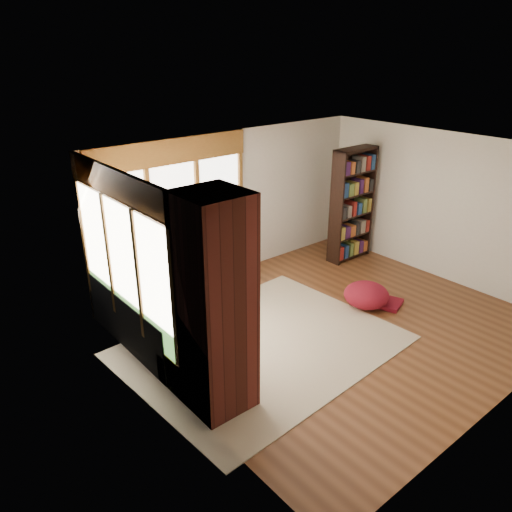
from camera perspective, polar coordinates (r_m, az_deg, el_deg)
floor at (r=7.78m, az=8.80°, el=-7.65°), size 5.50×5.50×0.00m
ceiling at (r=6.83m, az=10.15°, el=11.43°), size 5.50×5.50×0.00m
wall_back at (r=8.93m, az=-2.69°, el=5.92°), size 5.50×0.04×2.60m
wall_left at (r=5.60m, az=-9.70°, el=-5.48°), size 0.04×5.00×2.60m
wall_right at (r=9.36m, az=20.72°, el=5.23°), size 0.04×5.00×2.60m
windows_back at (r=8.26m, az=-9.23°, el=4.54°), size 2.82×0.10×1.90m
windows_left at (r=6.56m, az=-14.85°, el=-1.01°), size 0.10×2.62×1.90m
roller_blind at (r=7.15m, az=-17.87°, el=4.11°), size 0.03×0.72×0.90m
brick_chimney at (r=5.50m, az=-4.67°, el=-5.78°), size 0.70×0.70×2.60m
sectional_sofa at (r=7.72m, az=-10.56°, el=-5.45°), size 2.20×2.20×0.80m
area_rug at (r=7.17m, az=0.75°, el=-10.21°), size 3.85×3.03×0.01m
bookshelf at (r=9.76m, az=10.92°, el=5.75°), size 0.93×0.31×2.18m
pouf at (r=8.27m, az=12.52°, el=-4.29°), size 0.88×0.88×0.39m
dog_tan at (r=7.75m, az=-10.44°, el=-1.20°), size 1.04×0.75×0.52m
dog_brindle at (r=6.87m, az=-11.15°, el=-5.30°), size 0.50×0.73×0.38m
throw_pillows at (r=7.65m, az=-11.11°, el=-2.03°), size 1.98×1.68×0.45m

